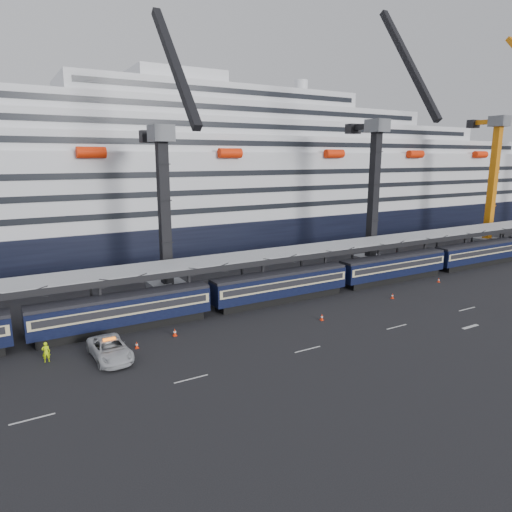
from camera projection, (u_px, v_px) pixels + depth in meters
name	position (u px, v px, depth m)	size (l,w,h in m)	color
ground	(383.00, 313.00, 54.12)	(260.00, 260.00, 0.00)	black
lane_markings	(466.00, 314.00, 53.66)	(111.00, 4.27, 0.02)	beige
train	(302.00, 281.00, 59.86)	(133.05, 3.00, 4.05)	black
canopy	(313.00, 250.00, 64.87)	(130.00, 6.25, 5.53)	#9A9EA2
cruise_ship	(212.00, 187.00, 89.94)	(214.09, 28.84, 34.00)	black
crane_dark_near	(165.00, 207.00, 57.59)	(4.50, 17.75, 35.08)	#53555B
crane_dark_mid	(376.00, 188.00, 73.51)	(4.50, 18.24, 39.64)	#53555B
crane_yellow_near	(496.00, 177.00, 90.16)	(4.50, 20.12, 40.16)	#53555B
pickup_truck	(110.00, 349.00, 41.74)	(3.02, 6.56, 1.82)	#B5B8BD
worker	(46.00, 352.00, 41.02)	(0.70, 0.46, 1.92)	#C0E90C
traffic_cone_b	(137.00, 345.00, 44.13)	(0.35, 0.35, 0.70)	#FC2C07
traffic_cone_c	(175.00, 332.00, 47.17)	(0.42, 0.42, 0.83)	#FC2C07
traffic_cone_d	(322.00, 317.00, 51.71)	(0.38, 0.38, 0.76)	#FC2C07
traffic_cone_e	(392.00, 296.00, 59.66)	(0.36, 0.36, 0.73)	#FC2C07
traffic_cone_f	(439.00, 280.00, 67.53)	(0.34, 0.34, 0.69)	#FC2C07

